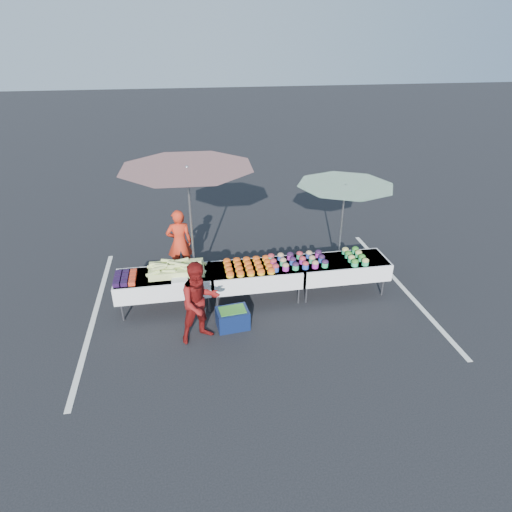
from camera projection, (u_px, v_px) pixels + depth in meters
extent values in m
plane|color=black|center=(256.00, 299.00, 8.83)|extent=(80.00, 80.00, 0.00)
cube|color=silver|center=(95.00, 314.00, 8.34)|extent=(0.10, 5.00, 0.00)
cube|color=silver|center=(400.00, 285.00, 9.31)|extent=(0.10, 5.00, 0.00)
cube|color=white|center=(164.00, 276.00, 8.22)|extent=(1.80, 0.75, 0.04)
cube|color=white|center=(165.00, 283.00, 8.29)|extent=(1.86, 0.81, 0.36)
cylinder|color=slate|center=(122.00, 312.00, 8.08)|extent=(0.04, 0.04, 0.39)
cylinder|color=slate|center=(125.00, 295.00, 8.60)|extent=(0.04, 0.04, 0.39)
cylinder|color=slate|center=(209.00, 303.00, 8.33)|extent=(0.04, 0.04, 0.39)
cylinder|color=slate|center=(207.00, 288.00, 8.85)|extent=(0.04, 0.04, 0.39)
cube|color=white|center=(256.00, 268.00, 8.49)|extent=(1.80, 0.75, 0.04)
cube|color=white|center=(256.00, 275.00, 8.56)|extent=(1.86, 0.81, 0.36)
cylinder|color=slate|center=(217.00, 303.00, 8.35)|extent=(0.04, 0.04, 0.39)
cylinder|color=slate|center=(215.00, 287.00, 8.87)|extent=(0.04, 0.04, 0.39)
cylinder|color=slate|center=(299.00, 295.00, 8.60)|extent=(0.04, 0.04, 0.39)
cylinder|color=slate|center=(291.00, 280.00, 9.12)|extent=(0.04, 0.04, 0.39)
cube|color=white|center=(342.00, 261.00, 8.76)|extent=(1.80, 0.75, 0.04)
cube|color=white|center=(342.00, 268.00, 8.84)|extent=(1.86, 0.81, 0.36)
cylinder|color=slate|center=(306.00, 294.00, 8.63)|extent=(0.04, 0.04, 0.39)
cylinder|color=slate|center=(299.00, 279.00, 9.14)|extent=(0.04, 0.04, 0.39)
cylinder|color=slate|center=(382.00, 287.00, 8.88)|extent=(0.04, 0.04, 0.39)
cylinder|color=slate|center=(371.00, 273.00, 9.39)|extent=(0.04, 0.04, 0.39)
cube|color=black|center=(116.00, 284.00, 7.82)|extent=(0.12, 0.12, 0.08)
cube|color=black|center=(117.00, 280.00, 7.95)|extent=(0.12, 0.12, 0.08)
cube|color=black|center=(118.00, 277.00, 8.07)|extent=(0.12, 0.12, 0.08)
cube|color=black|center=(119.00, 273.00, 8.19)|extent=(0.12, 0.12, 0.08)
cube|color=black|center=(124.00, 284.00, 7.84)|extent=(0.12, 0.12, 0.08)
cube|color=black|center=(125.00, 280.00, 7.97)|extent=(0.12, 0.12, 0.08)
cube|color=black|center=(125.00, 276.00, 8.09)|extent=(0.12, 0.12, 0.08)
cube|color=black|center=(126.00, 272.00, 8.21)|extent=(0.12, 0.12, 0.08)
cube|color=red|center=(132.00, 283.00, 7.87)|extent=(0.12, 0.12, 0.08)
cube|color=red|center=(132.00, 279.00, 7.99)|extent=(0.12, 0.12, 0.08)
cube|color=red|center=(133.00, 275.00, 8.11)|extent=(0.12, 0.12, 0.08)
cube|color=red|center=(134.00, 272.00, 8.23)|extent=(0.12, 0.12, 0.08)
cube|color=#BBDF72|center=(177.00, 269.00, 8.26)|extent=(1.05, 0.55, 0.14)
cylinder|color=#BBDF72|center=(192.00, 263.00, 8.42)|extent=(0.27, 0.09, 0.10)
cylinder|color=#BBDF72|center=(156.00, 265.00, 8.19)|extent=(0.27, 0.14, 0.07)
cylinder|color=#BBDF72|center=(182.00, 265.00, 8.11)|extent=(0.27, 0.14, 0.09)
cylinder|color=#BBDF72|center=(154.00, 268.00, 8.20)|extent=(0.27, 0.15, 0.10)
cylinder|color=#BBDF72|center=(167.00, 267.00, 8.14)|extent=(0.27, 0.15, 0.08)
cylinder|color=#BBDF72|center=(174.00, 263.00, 8.23)|extent=(0.27, 0.10, 0.10)
cylinder|color=#BBDF72|center=(174.00, 266.00, 8.12)|extent=(0.27, 0.07, 0.08)
cylinder|color=#BBDF72|center=(169.00, 271.00, 8.04)|extent=(0.27, 0.14, 0.09)
cylinder|color=#BBDF72|center=(168.00, 261.00, 8.36)|extent=(0.27, 0.12, 0.08)
cylinder|color=#BBDF72|center=(200.00, 263.00, 8.39)|extent=(0.27, 0.16, 0.08)
cylinder|color=#BBDF72|center=(160.00, 267.00, 8.13)|extent=(0.27, 0.11, 0.07)
cylinder|color=#BBDF72|center=(172.00, 274.00, 8.02)|extent=(0.27, 0.10, 0.07)
cylinder|color=#BBDF72|center=(182.00, 260.00, 8.35)|extent=(0.27, 0.12, 0.08)
cylinder|color=#BBDF72|center=(153.00, 273.00, 7.96)|extent=(0.27, 0.15, 0.08)
cylinder|color=#BBDF72|center=(158.00, 264.00, 8.18)|extent=(0.27, 0.10, 0.08)
cylinder|color=#BBDF72|center=(187.00, 266.00, 8.21)|extent=(0.27, 0.16, 0.10)
cylinder|color=#BBDF72|center=(161.00, 266.00, 8.08)|extent=(0.27, 0.12, 0.09)
cylinder|color=#BBDF72|center=(191.00, 268.00, 8.04)|extent=(0.27, 0.09, 0.07)
cylinder|color=#BBDF72|center=(194.00, 270.00, 8.10)|extent=(0.27, 0.10, 0.09)
cylinder|color=#BBDF72|center=(190.00, 270.00, 8.15)|extent=(0.27, 0.12, 0.09)
cylinder|color=#BBDF72|center=(181.00, 262.00, 8.45)|extent=(0.27, 0.10, 0.08)
cylinder|color=#BBDF72|center=(196.00, 263.00, 8.25)|extent=(0.27, 0.14, 0.10)
cylinder|color=#BBDF72|center=(192.00, 262.00, 8.47)|extent=(0.27, 0.12, 0.07)
cylinder|color=#BBDF72|center=(189.00, 262.00, 8.43)|extent=(0.27, 0.07, 0.10)
cylinder|color=#BBDF72|center=(199.00, 272.00, 8.10)|extent=(0.27, 0.09, 0.10)
cylinder|color=#BBDF72|center=(159.00, 269.00, 8.00)|extent=(0.27, 0.17, 0.08)
cube|color=white|center=(180.00, 280.00, 7.98)|extent=(0.30, 0.25, 0.05)
cylinder|color=#FFAD1C|center=(230.00, 275.00, 8.14)|extent=(0.15, 0.15, 0.05)
ellipsoid|color=#CF590B|center=(230.00, 274.00, 8.12)|extent=(0.15, 0.15, 0.08)
cylinder|color=#FFAD1C|center=(229.00, 271.00, 8.30)|extent=(0.15, 0.15, 0.05)
ellipsoid|color=#CF590B|center=(229.00, 269.00, 8.28)|extent=(0.15, 0.15, 0.08)
cylinder|color=#FFAD1C|center=(228.00, 266.00, 8.46)|extent=(0.15, 0.15, 0.05)
ellipsoid|color=#CF590B|center=(228.00, 265.00, 8.44)|extent=(0.15, 0.15, 0.08)
cylinder|color=#FFAD1C|center=(227.00, 262.00, 8.61)|extent=(0.15, 0.15, 0.05)
ellipsoid|color=#CF590B|center=(227.00, 260.00, 8.59)|extent=(0.15, 0.15, 0.08)
cylinder|color=#FFAD1C|center=(240.00, 275.00, 8.17)|extent=(0.15, 0.15, 0.05)
ellipsoid|color=#CF590B|center=(240.00, 273.00, 8.15)|extent=(0.15, 0.15, 0.08)
cylinder|color=#FFAD1C|center=(239.00, 270.00, 8.33)|extent=(0.15, 0.15, 0.05)
ellipsoid|color=#CF590B|center=(239.00, 268.00, 8.31)|extent=(0.15, 0.15, 0.08)
cylinder|color=#FFAD1C|center=(238.00, 266.00, 8.49)|extent=(0.15, 0.15, 0.05)
ellipsoid|color=#CF590B|center=(238.00, 264.00, 8.47)|extent=(0.15, 0.15, 0.08)
cylinder|color=#FFAD1C|center=(237.00, 261.00, 8.64)|extent=(0.15, 0.15, 0.05)
ellipsoid|color=#CF590B|center=(237.00, 260.00, 8.63)|extent=(0.15, 0.15, 0.08)
cylinder|color=#FFAD1C|center=(251.00, 274.00, 8.20)|extent=(0.15, 0.15, 0.05)
ellipsoid|color=#CF590B|center=(251.00, 272.00, 8.18)|extent=(0.15, 0.15, 0.08)
cylinder|color=#FFAD1C|center=(249.00, 269.00, 8.36)|extent=(0.15, 0.15, 0.05)
ellipsoid|color=#CF590B|center=(249.00, 267.00, 8.34)|extent=(0.15, 0.15, 0.08)
cylinder|color=#FFAD1C|center=(248.00, 265.00, 8.52)|extent=(0.15, 0.15, 0.05)
ellipsoid|color=#CF590B|center=(248.00, 263.00, 8.50)|extent=(0.15, 0.15, 0.08)
cylinder|color=#FFAD1C|center=(247.00, 261.00, 8.67)|extent=(0.15, 0.15, 0.05)
ellipsoid|color=#CF590B|center=(247.00, 259.00, 8.66)|extent=(0.15, 0.15, 0.08)
cylinder|color=#FFAD1C|center=(261.00, 273.00, 8.23)|extent=(0.15, 0.15, 0.05)
ellipsoid|color=#CF590B|center=(261.00, 271.00, 8.21)|extent=(0.15, 0.15, 0.08)
cylinder|color=#FFAD1C|center=(259.00, 268.00, 8.39)|extent=(0.15, 0.15, 0.05)
ellipsoid|color=#CF590B|center=(259.00, 266.00, 8.37)|extent=(0.15, 0.15, 0.08)
cylinder|color=#FFAD1C|center=(258.00, 264.00, 8.55)|extent=(0.15, 0.15, 0.05)
ellipsoid|color=#CF590B|center=(258.00, 262.00, 8.53)|extent=(0.15, 0.15, 0.08)
cylinder|color=#FFAD1C|center=(256.00, 260.00, 8.70)|extent=(0.15, 0.15, 0.05)
ellipsoid|color=#CF590B|center=(256.00, 258.00, 8.69)|extent=(0.15, 0.15, 0.08)
cylinder|color=#FFAD1C|center=(271.00, 272.00, 8.26)|extent=(0.15, 0.15, 0.05)
ellipsoid|color=#CF590B|center=(271.00, 270.00, 8.24)|extent=(0.15, 0.15, 0.08)
cylinder|color=#FFAD1C|center=(269.00, 267.00, 8.42)|extent=(0.15, 0.15, 0.05)
ellipsoid|color=#CF590B|center=(269.00, 266.00, 8.40)|extent=(0.15, 0.15, 0.08)
cylinder|color=#FFAD1C|center=(268.00, 263.00, 8.58)|extent=(0.15, 0.15, 0.05)
ellipsoid|color=#CF590B|center=(268.00, 261.00, 8.56)|extent=(0.15, 0.15, 0.08)
cylinder|color=#FFAD1C|center=(266.00, 259.00, 8.73)|extent=(0.15, 0.15, 0.05)
ellipsoid|color=#CF590B|center=(266.00, 257.00, 8.72)|extent=(0.15, 0.15, 0.08)
cylinder|color=#2647B4|center=(276.00, 269.00, 8.32)|extent=(0.13, 0.13, 0.10)
ellipsoid|color=maroon|center=(276.00, 266.00, 8.29)|extent=(0.14, 0.14, 0.10)
cylinder|color=#AA249C|center=(273.00, 264.00, 8.51)|extent=(0.13, 0.13, 0.10)
ellipsoid|color=maroon|center=(273.00, 261.00, 8.48)|extent=(0.14, 0.14, 0.10)
cylinder|color=#2BAD69|center=(271.00, 258.00, 8.70)|extent=(0.13, 0.13, 0.10)
ellipsoid|color=maroon|center=(271.00, 256.00, 8.68)|extent=(0.14, 0.14, 0.10)
cylinder|color=#AA249C|center=(286.00, 268.00, 8.35)|extent=(0.13, 0.13, 0.10)
ellipsoid|color=tan|center=(286.00, 265.00, 8.32)|extent=(0.14, 0.14, 0.10)
cylinder|color=#2BAD69|center=(283.00, 263.00, 8.54)|extent=(0.13, 0.13, 0.10)
ellipsoid|color=tan|center=(283.00, 260.00, 8.51)|extent=(0.14, 0.14, 0.10)
cylinder|color=#2647B4|center=(281.00, 258.00, 8.73)|extent=(0.13, 0.13, 0.10)
ellipsoid|color=tan|center=(281.00, 255.00, 8.71)|extent=(0.14, 0.14, 0.10)
cylinder|color=#2BAD69|center=(296.00, 267.00, 8.38)|extent=(0.13, 0.13, 0.10)
ellipsoid|color=#251230|center=(296.00, 264.00, 8.35)|extent=(0.14, 0.14, 0.10)
cylinder|color=#2647B4|center=(293.00, 262.00, 8.57)|extent=(0.13, 0.13, 0.10)
ellipsoid|color=#251230|center=(293.00, 259.00, 8.54)|extent=(0.14, 0.14, 0.10)
cylinder|color=#AA249C|center=(290.00, 257.00, 8.76)|extent=(0.13, 0.13, 0.10)
ellipsoid|color=#251230|center=(290.00, 254.00, 8.74)|extent=(0.14, 0.14, 0.10)
cylinder|color=#2647B4|center=(305.00, 266.00, 8.41)|extent=(0.13, 0.13, 0.10)
ellipsoid|color=maroon|center=(306.00, 264.00, 8.38)|extent=(0.14, 0.14, 0.10)
cylinder|color=#AA249C|center=(302.00, 261.00, 8.60)|extent=(0.13, 0.13, 0.10)
ellipsoid|color=maroon|center=(303.00, 258.00, 8.57)|extent=(0.14, 0.14, 0.10)
cylinder|color=#2BAD69|center=(300.00, 256.00, 8.79)|extent=(0.13, 0.13, 0.10)
ellipsoid|color=maroon|center=(300.00, 254.00, 8.77)|extent=(0.14, 0.14, 0.10)
cylinder|color=#AA249C|center=(315.00, 265.00, 8.44)|extent=(0.13, 0.13, 0.10)
ellipsoid|color=tan|center=(315.00, 263.00, 8.41)|extent=(0.14, 0.14, 0.10)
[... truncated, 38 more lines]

